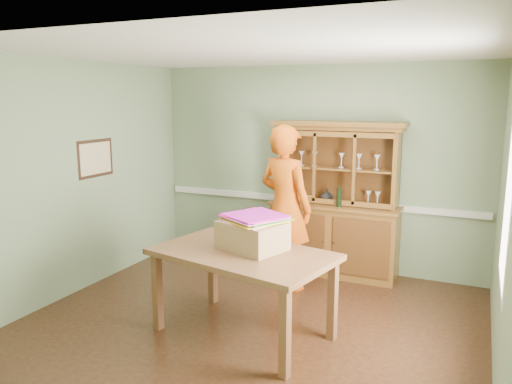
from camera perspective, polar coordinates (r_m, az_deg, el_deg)
The scene contains 14 objects.
floor at distance 5.33m, azimuth -0.40°, elevation -14.55°, with size 4.50×4.50×0.00m, color #472916.
ceiling at distance 4.83m, azimuth -0.45°, elevation 15.77°, with size 4.50×4.50×0.00m, color white.
wall_back at distance 6.75m, azimuth 6.73°, elevation 2.79°, with size 4.50×4.50×0.00m, color gray.
wall_left at distance 6.18m, azimuth -19.72°, elevation 1.50°, with size 4.00×4.00×0.00m, color gray.
wall_right at distance 4.47m, azimuth 26.76°, elevation -2.39°, with size 4.00×4.00×0.00m, color gray.
wall_front at distance 3.25m, azimuth -15.46°, elevation -6.24°, with size 4.50×4.50×0.00m, color gray.
chair_rail at distance 6.80m, azimuth 6.58°, elevation -0.99°, with size 4.41×0.05×0.08m, color silver.
framed_map at distance 6.36m, azimuth -17.83°, elevation 3.68°, with size 0.03×0.60×0.46m.
window_panel at distance 4.15m, azimuth 26.79°, elevation -1.22°, with size 0.03×0.96×1.36m.
china_hutch at distance 6.56m, azimuth 9.01°, elevation -3.29°, with size 1.69×0.56×1.98m.
dining_table at distance 4.80m, azimuth -1.51°, elevation -7.93°, with size 1.85×1.33×0.84m.
cardboard_box at distance 4.80m, azimuth -0.41°, elevation -4.98°, with size 0.58×0.46×0.27m, color tan.
kite_stack at distance 4.79m, azimuth -0.11°, elevation -2.95°, with size 0.66×0.66×0.06m.
person at distance 5.95m, azimuth 3.37°, elevation -1.78°, with size 0.72×0.47×1.97m, color #DA580D.
Camera 1 is at (2.02, -4.37, 2.28)m, focal length 35.00 mm.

